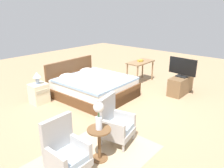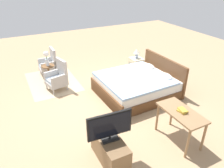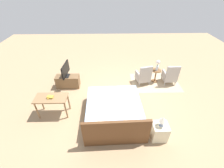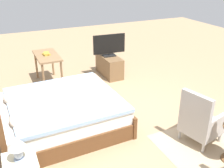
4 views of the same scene
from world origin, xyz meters
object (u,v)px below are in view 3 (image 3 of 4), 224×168
object	(u,v)px
tv_stand	(68,81)
nightstand	(159,132)
flower_vase	(158,64)
book_stack	(50,97)
tv_flatscreen	(66,70)
side_table	(156,74)
armchair_by_window_right	(143,76)
armchair_by_window_left	(170,76)
bed	(114,112)
vanity_desk	(51,100)
table_lamp	(163,120)

from	to	relation	value
tv_stand	nightstand	bearing A→B (deg)	140.73
flower_vase	book_stack	xyz separation A→B (m)	(3.96, 1.86, -0.12)
nightstand	tv_flatscreen	world-z (taller)	tv_flatscreen
side_table	armchair_by_window_right	bearing A→B (deg)	13.94
armchair_by_window_left	tv_flatscreen	distance (m)	4.43
armchair_by_window_right	side_table	xyz separation A→B (m)	(-0.57, -0.14, -0.01)
side_table	flower_vase	size ratio (longest dim) A/B	1.23
bed	flower_vase	xyz separation A→B (m)	(-1.92, -2.14, 0.58)
bed	nightstand	size ratio (longest dim) A/B	3.90
tv_stand	tv_flatscreen	distance (m)	0.56
tv_stand	tv_flatscreen	xyz separation A→B (m)	(0.00, -0.00, 0.56)
tv_stand	tv_flatscreen	size ratio (longest dim) A/B	1.14
side_table	tv_flatscreen	bearing A→B (deg)	4.40
side_table	tv_stand	size ratio (longest dim) A/B	0.61
bed	tv_flatscreen	world-z (taller)	tv_flatscreen
armchair_by_window_right	tv_flatscreen	bearing A→B (deg)	2.67
nightstand	vanity_desk	world-z (taller)	vanity_desk
vanity_desk	side_table	bearing A→B (deg)	-154.90
bed	book_stack	bearing A→B (deg)	-7.55
armchair_by_window_right	side_table	distance (m)	0.59
bed	book_stack	world-z (taller)	bed
nightstand	table_lamp	bearing A→B (deg)	90.00
flower_vase	nightstand	distance (m)	3.03
nightstand	vanity_desk	bearing A→B (deg)	-17.41
tv_stand	table_lamp	bearing A→B (deg)	140.72
table_lamp	tv_flatscreen	size ratio (longest dim) A/B	0.39
armchair_by_window_left	armchair_by_window_right	distance (m)	1.16
side_table	armchair_by_window_left	bearing A→B (deg)	166.24
tv_flatscreen	book_stack	size ratio (longest dim) A/B	3.94
flower_vase	table_lamp	distance (m)	2.97
bed	vanity_desk	bearing A→B (deg)	-7.81
tv_stand	armchair_by_window_right	bearing A→B (deg)	-177.33
armchair_by_window_left	book_stack	size ratio (longest dim) A/B	4.31
book_stack	bed	bearing A→B (deg)	172.45
armchair_by_window_left	table_lamp	bearing A→B (deg)	66.11
tv_stand	book_stack	xyz separation A→B (m)	(0.15, 1.57, 0.49)
tv_flatscreen	armchair_by_window_left	bearing A→B (deg)	-178.05
vanity_desk	flower_vase	bearing A→B (deg)	-154.90
armchair_by_window_left	tv_stand	world-z (taller)	armchair_by_window_left
tv_stand	armchair_by_window_left	bearing A→B (deg)	-178.05
bed	tv_stand	xyz separation A→B (m)	(1.90, -1.84, -0.03)
armchair_by_window_left	book_stack	xyz separation A→B (m)	(4.55, 1.72, 0.37)
side_table	tv_flatscreen	xyz separation A→B (m)	(3.82, 0.29, 0.45)
table_lamp	book_stack	bearing A→B (deg)	-17.26
armchair_by_window_left	table_lamp	size ratio (longest dim) A/B	2.79
armchair_by_window_right	book_stack	xyz separation A→B (m)	(3.39, 1.72, 0.37)
bed	vanity_desk	distance (m)	2.09
armchair_by_window_right	table_lamp	xyz separation A→B (m)	(0.06, 2.76, 0.38)
armchair_by_window_left	side_table	size ratio (longest dim) A/B	1.56
armchair_by_window_left	flower_vase	distance (m)	0.78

